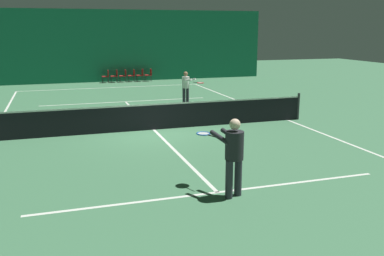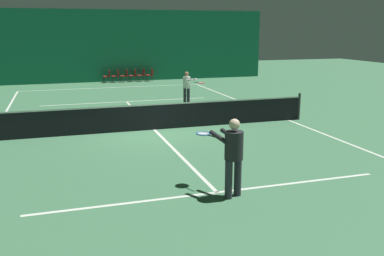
{
  "view_description": "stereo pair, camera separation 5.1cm",
  "coord_description": "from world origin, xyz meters",
  "px_view_note": "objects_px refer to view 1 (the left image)",
  "views": [
    {
      "loc": [
        -3.3,
        -14.81,
        3.59
      ],
      "look_at": [
        0.1,
        -4.23,
        1.0
      ],
      "focal_mm": 40.0,
      "sensor_mm": 36.0,
      "label": 1
    },
    {
      "loc": [
        -3.25,
        -14.82,
        3.59
      ],
      "look_at": [
        0.1,
        -4.23,
        1.0
      ],
      "focal_mm": 40.0,
      "sensor_mm": 36.0,
      "label": 2
    }
  ],
  "objects_px": {
    "player_near": "(233,152)",
    "courtside_chair_5": "(149,74)",
    "courtside_chair_3": "(132,75)",
    "courtside_chair_4": "(141,74)",
    "courtside_chair_2": "(124,75)",
    "courtside_chair_1": "(115,75)",
    "player_far": "(186,85)",
    "courtside_chair_0": "(106,75)",
    "tennis_net": "(154,116)"
  },
  "relations": [
    {
      "from": "tennis_net",
      "to": "courtside_chair_0",
      "type": "bearing_deg",
      "value": 89.87
    },
    {
      "from": "courtside_chair_5",
      "to": "player_far",
      "type": "bearing_deg",
      "value": -1.46
    },
    {
      "from": "courtside_chair_2",
      "to": "courtside_chair_4",
      "type": "relative_size",
      "value": 1.0
    },
    {
      "from": "player_near",
      "to": "courtside_chair_1",
      "type": "xyz_separation_m",
      "value": [
        0.4,
        21.21,
        -0.53
      ]
    },
    {
      "from": "tennis_net",
      "to": "player_far",
      "type": "distance_m",
      "value": 5.61
    },
    {
      "from": "player_near",
      "to": "player_far",
      "type": "distance_m",
      "value": 11.85
    },
    {
      "from": "courtside_chair_3",
      "to": "courtside_chair_5",
      "type": "relative_size",
      "value": 1.0
    },
    {
      "from": "courtside_chair_4",
      "to": "courtside_chair_2",
      "type": "bearing_deg",
      "value": -90.0
    },
    {
      "from": "player_near",
      "to": "courtside_chair_3",
      "type": "xyz_separation_m",
      "value": [
        1.58,
        21.21,
        -0.53
      ]
    },
    {
      "from": "player_near",
      "to": "courtside_chair_0",
      "type": "bearing_deg",
      "value": -20.7
    },
    {
      "from": "tennis_net",
      "to": "courtside_chair_3",
      "type": "height_order",
      "value": "tennis_net"
    },
    {
      "from": "player_near",
      "to": "courtside_chair_2",
      "type": "bearing_deg",
      "value": -23.89
    },
    {
      "from": "player_near",
      "to": "courtside_chair_0",
      "type": "distance_m",
      "value": 21.22
    },
    {
      "from": "player_far",
      "to": "courtside_chair_4",
      "type": "distance_m",
      "value": 9.65
    },
    {
      "from": "player_near",
      "to": "courtside_chair_4",
      "type": "bearing_deg",
      "value": -27.06
    },
    {
      "from": "courtside_chair_0",
      "to": "courtside_chair_3",
      "type": "relative_size",
      "value": 1.0
    },
    {
      "from": "player_near",
      "to": "courtside_chair_5",
      "type": "height_order",
      "value": "player_near"
    },
    {
      "from": "courtside_chair_0",
      "to": "courtside_chair_1",
      "type": "xyz_separation_m",
      "value": [
        0.59,
        0.0,
        0.0
      ]
    },
    {
      "from": "player_far",
      "to": "courtside_chair_0",
      "type": "bearing_deg",
      "value": 166.73
    },
    {
      "from": "tennis_net",
      "to": "courtside_chair_0",
      "type": "distance_m",
      "value": 14.52
    },
    {
      "from": "player_near",
      "to": "player_far",
      "type": "height_order",
      "value": "player_near"
    },
    {
      "from": "courtside_chair_1",
      "to": "courtside_chair_4",
      "type": "height_order",
      "value": "same"
    },
    {
      "from": "courtside_chair_0",
      "to": "courtside_chair_5",
      "type": "relative_size",
      "value": 1.0
    },
    {
      "from": "player_far",
      "to": "courtside_chair_0",
      "type": "xyz_separation_m",
      "value": [
        -2.71,
        9.63,
        -0.43
      ]
    },
    {
      "from": "player_far",
      "to": "courtside_chair_5",
      "type": "distance_m",
      "value": 9.65
    },
    {
      "from": "tennis_net",
      "to": "player_far",
      "type": "height_order",
      "value": "player_far"
    },
    {
      "from": "courtside_chair_3",
      "to": "courtside_chair_4",
      "type": "relative_size",
      "value": 1.0
    },
    {
      "from": "courtside_chair_4",
      "to": "courtside_chair_0",
      "type": "bearing_deg",
      "value": -90.0
    },
    {
      "from": "courtside_chair_4",
      "to": "courtside_chair_5",
      "type": "xyz_separation_m",
      "value": [
        0.59,
        0.0,
        0.0
      ]
    },
    {
      "from": "courtside_chair_5",
      "to": "courtside_chair_1",
      "type": "bearing_deg",
      "value": -90.0
    },
    {
      "from": "tennis_net",
      "to": "courtside_chair_5",
      "type": "xyz_separation_m",
      "value": [
        2.99,
        14.52,
        -0.03
      ]
    },
    {
      "from": "player_near",
      "to": "courtside_chair_3",
      "type": "relative_size",
      "value": 2.07
    },
    {
      "from": "tennis_net",
      "to": "player_near",
      "type": "distance_m",
      "value": 6.72
    },
    {
      "from": "player_far",
      "to": "courtside_chair_1",
      "type": "xyz_separation_m",
      "value": [
        -2.12,
        9.63,
        -0.43
      ]
    },
    {
      "from": "courtside_chair_1",
      "to": "courtside_chair_4",
      "type": "distance_m",
      "value": 1.77
    },
    {
      "from": "courtside_chair_3",
      "to": "courtside_chair_5",
      "type": "bearing_deg",
      "value": 90.0
    },
    {
      "from": "courtside_chair_3",
      "to": "courtside_chair_5",
      "type": "xyz_separation_m",
      "value": [
        1.18,
        0.0,
        0.0
      ]
    },
    {
      "from": "courtside_chair_3",
      "to": "player_near",
      "type": "bearing_deg",
      "value": -4.25
    },
    {
      "from": "courtside_chair_4",
      "to": "player_far",
      "type": "bearing_deg",
      "value": 2.05
    },
    {
      "from": "courtside_chair_0",
      "to": "courtside_chair_4",
      "type": "distance_m",
      "value": 2.36
    },
    {
      "from": "courtside_chair_2",
      "to": "courtside_chair_5",
      "type": "bearing_deg",
      "value": 90.0
    },
    {
      "from": "courtside_chair_1",
      "to": "courtside_chair_3",
      "type": "distance_m",
      "value": 1.18
    },
    {
      "from": "courtside_chair_1",
      "to": "courtside_chair_0",
      "type": "bearing_deg",
      "value": -90.0
    },
    {
      "from": "courtside_chair_5",
      "to": "player_near",
      "type": "bearing_deg",
      "value": -7.41
    },
    {
      "from": "courtside_chair_3",
      "to": "courtside_chair_2",
      "type": "bearing_deg",
      "value": -90.0
    },
    {
      "from": "courtside_chair_2",
      "to": "player_far",
      "type": "bearing_deg",
      "value": 9.0
    },
    {
      "from": "tennis_net",
      "to": "courtside_chair_4",
      "type": "relative_size",
      "value": 14.29
    },
    {
      "from": "courtside_chair_2",
      "to": "courtside_chair_4",
      "type": "xyz_separation_m",
      "value": [
        1.18,
        0.0,
        0.0
      ]
    },
    {
      "from": "courtside_chair_1",
      "to": "courtside_chair_3",
      "type": "bearing_deg",
      "value": 90.0
    },
    {
      "from": "courtside_chair_0",
      "to": "player_far",
      "type": "bearing_deg",
      "value": 15.7
    }
  ]
}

